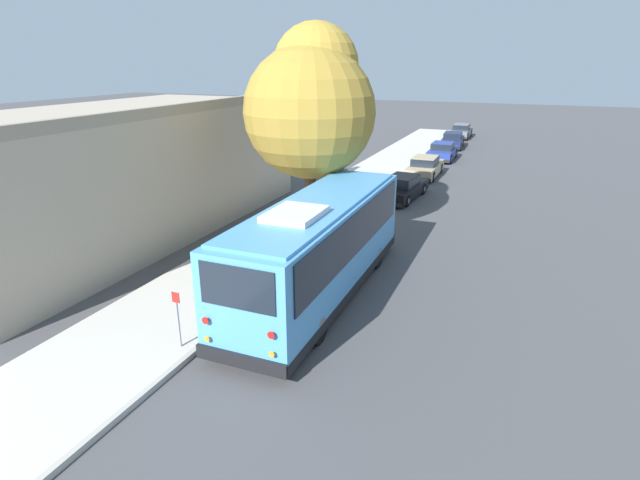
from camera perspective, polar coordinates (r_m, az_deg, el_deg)
The scene contains 14 objects.
ground_plane at distance 17.54m, azimuth 1.46°, elevation -4.39°, with size 160.00×160.00×0.00m, color #474749.
sidewalk_slab at distance 18.97m, azimuth -8.59°, elevation -2.43°, with size 80.00×3.84×0.15m, color beige.
curb_strip at distance 18.08m, azimuth -3.16°, elevation -3.38°, with size 80.00×0.14×0.15m, color #AAA69D.
shuttle_bus at distance 15.69m, azimuth -0.09°, elevation -0.37°, with size 9.99×2.75×3.32m.
parked_sedan_black at distance 27.82m, azimuth 9.41°, elevation 5.88°, with size 4.76×2.00×1.28m.
parked_sedan_tan at distance 33.55m, azimuth 11.91°, elevation 8.14°, with size 4.63×1.78×1.30m.
parked_sedan_blue at distance 39.61m, azimuth 13.83°, elevation 9.78°, with size 4.14×1.83×1.33m.
parked_sedan_navy at distance 45.49m, azimuth 14.91°, elevation 10.94°, with size 4.35×1.90×1.33m.
parked_sedan_gray at distance 51.69m, azimuth 15.84°, elevation 11.87°, with size 4.57×1.71×1.33m.
street_tree at distance 20.03m, azimuth -1.05°, elevation 15.40°, with size 5.13×5.13×8.48m.
sign_post_near at distance 13.45m, azimuth -15.93°, elevation -8.69°, with size 0.06×0.22×1.56m.
sign_post_far at distance 14.97m, azimuth -10.98°, elevation -5.48°, with size 0.06×0.22×1.43m.
fire_hydrant at distance 24.05m, azimuth 3.03°, elevation 3.81°, with size 0.22×0.22×0.81m.
building_backdrop at distance 23.72m, azimuth -22.43°, elevation 7.26°, with size 18.16×8.21×5.63m.
Camera 1 is at (-14.90, -5.76, 7.22)m, focal length 28.00 mm.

